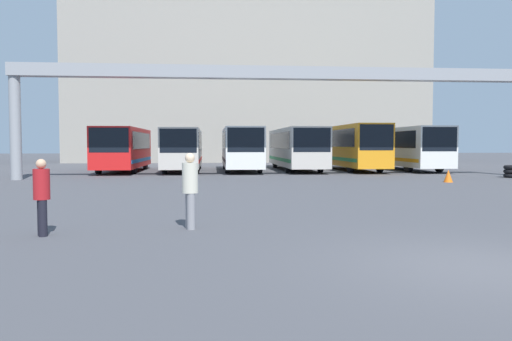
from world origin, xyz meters
The scene contains 12 objects.
ground_plane centered at (0.00, 0.00, 0.00)m, with size 200.00×200.00×0.00m, color #47474C.
building_backdrop centered at (0.00, 50.53, 8.67)m, with size 39.05×12.00×17.34m.
overhead_gantry centered at (0.00, 20.79, 5.37)m, with size 30.31×0.80×6.33m.
bus_slot_0 centered at (-10.45, 28.65, 1.76)m, with size 2.62×10.17×3.06m.
bus_slot_1 centered at (-6.27, 29.09, 1.73)m, with size 2.50×11.04×3.00m.
bus_slot_2 centered at (-2.09, 28.70, 1.78)m, with size 2.54×10.26×3.08m.
bus_slot_3 centered at (2.09, 29.69, 1.78)m, with size 2.63×12.25×3.08m.
bus_slot_4 centered at (6.27, 28.92, 1.91)m, with size 2.44×10.71×3.31m.
bus_slot_5 centered at (10.45, 28.87, 1.82)m, with size 2.56×10.60×3.16m.
pedestrian_mid_right centered at (-4.73, 4.04, 0.93)m, with size 0.36×0.36×1.75m.
pedestrian_near_left centered at (-7.82, 3.44, 0.87)m, with size 0.34×0.34×1.64m.
traffic_cone centered at (7.84, 17.03, 0.32)m, with size 0.46×0.46×0.64m.
Camera 1 is at (-4.24, -7.44, 1.95)m, focal length 35.00 mm.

